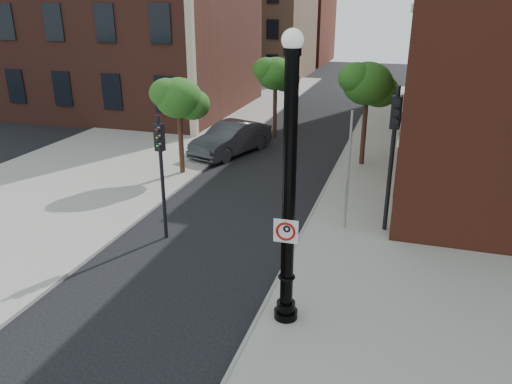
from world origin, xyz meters
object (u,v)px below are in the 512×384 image
(no_parking_sign, at_px, (286,231))
(parked_car, at_px, (231,139))
(lamppost, at_px, (289,202))
(traffic_signal_right, at_px, (394,137))
(traffic_signal_left, at_px, (161,158))

(no_parking_sign, relative_size, parked_car, 0.12)
(lamppost, distance_m, parked_car, 15.37)
(parked_car, bearing_deg, lamppost, -46.46)
(no_parking_sign, bearing_deg, lamppost, 86.93)
(no_parking_sign, height_order, parked_car, no_parking_sign)
(traffic_signal_right, bearing_deg, traffic_signal_left, -155.46)
(lamppost, height_order, traffic_signal_right, lamppost)
(parked_car, bearing_deg, no_parking_sign, -46.77)
(no_parking_sign, distance_m, parked_car, 15.43)
(no_parking_sign, distance_m, traffic_signal_right, 6.73)
(parked_car, relative_size, traffic_signal_left, 1.20)
(parked_car, distance_m, traffic_signal_right, 11.69)
(traffic_signal_left, bearing_deg, parked_car, 113.39)
(lamppost, bearing_deg, traffic_signal_right, 71.47)
(traffic_signal_right, bearing_deg, no_parking_sign, -103.89)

